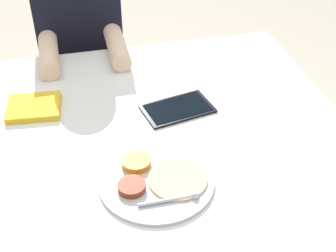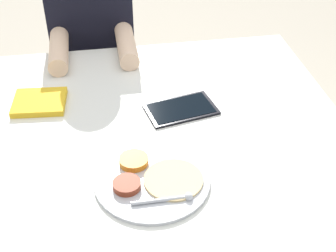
# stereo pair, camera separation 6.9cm
# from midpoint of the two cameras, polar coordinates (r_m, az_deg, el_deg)

# --- Properties ---
(dining_table) EXTENTS (1.22, 1.10, 0.76)m
(dining_table) POSITION_cam_midpoint_polar(r_m,az_deg,el_deg) (1.64, -3.39, -11.56)
(dining_table) COLOR silver
(dining_table) RESTS_ON ground_plane
(thali_tray) EXTENTS (0.30, 0.30, 0.03)m
(thali_tray) POSITION_cam_midpoint_polar(r_m,az_deg,el_deg) (1.22, -3.15, -6.57)
(thali_tray) COLOR #B7BABF
(thali_tray) RESTS_ON dining_table
(red_notebook) EXTENTS (0.17, 0.15, 0.02)m
(red_notebook) POSITION_cam_midpoint_polar(r_m,az_deg,el_deg) (1.54, -17.26, 2.14)
(red_notebook) COLOR silver
(red_notebook) RESTS_ON dining_table
(tablet_device) EXTENTS (0.24, 0.17, 0.01)m
(tablet_device) POSITION_cam_midpoint_polar(r_m,az_deg,el_deg) (1.47, -0.17, 2.11)
(tablet_device) COLOR black
(tablet_device) RESTS_ON dining_table
(person_diner) EXTENTS (0.33, 0.47, 1.25)m
(person_diner) POSITION_cam_midpoint_polar(r_m,az_deg,el_deg) (2.05, -11.18, 6.97)
(person_diner) COLOR black
(person_diner) RESTS_ON ground_plane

